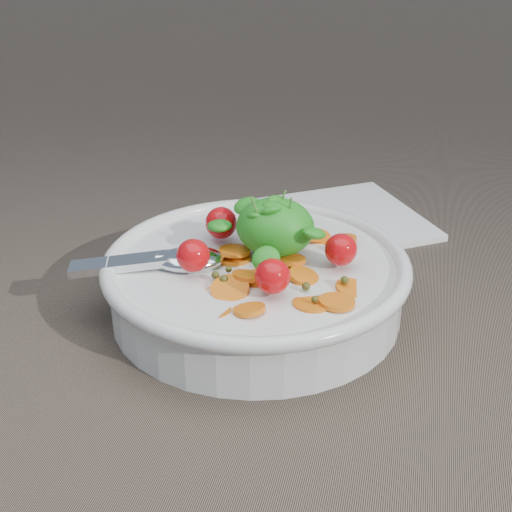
# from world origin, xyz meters

# --- Properties ---
(ground) EXTENTS (6.00, 6.00, 0.00)m
(ground) POSITION_xyz_m (0.00, 0.00, 0.00)
(ground) COLOR brown
(ground) RESTS_ON ground
(bowl) EXTENTS (0.26, 0.24, 0.10)m
(bowl) POSITION_xyz_m (0.01, -0.01, 0.03)
(bowl) COLOR white
(bowl) RESTS_ON ground
(napkin) EXTENTS (0.22, 0.22, 0.01)m
(napkin) POSITION_xyz_m (0.05, 0.17, 0.00)
(napkin) COLOR white
(napkin) RESTS_ON ground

